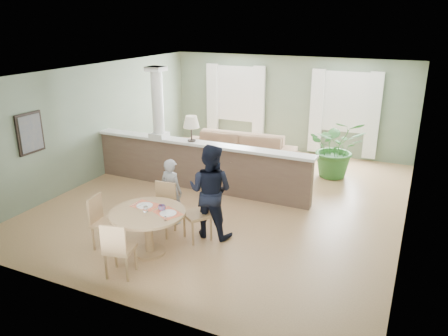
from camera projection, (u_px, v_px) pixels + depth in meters
The scene contains 12 objects.
ground at pixel (231, 198), 9.47m from camera, with size 8.00×8.00×0.00m, color tan.
room_shell at pixel (242, 110), 9.42m from camera, with size 7.02×8.02×2.71m.
pony_wall at pixel (195, 159), 9.80m from camera, with size 5.32×0.38×2.70m.
sofa at pixel (236, 152), 11.17m from camera, with size 2.95×1.15×0.86m, color olive.
houseplant at pixel (337, 148), 10.52m from camera, with size 1.32×1.14×1.46m, color #306B2A.
dining_table at pixel (149, 220), 7.11m from camera, with size 1.24×1.24×0.84m.
chair_far_boy at pixel (163, 206), 7.84m from camera, with size 0.45×0.45×0.93m.
chair_far_man at pixel (201, 210), 7.62m from camera, with size 0.60×0.60×0.96m.
chair_near at pixel (118, 247), 6.46m from camera, with size 0.49×0.49×0.91m.
chair_side at pixel (102, 219), 7.33m from camera, with size 0.47×0.47×0.92m.
child_person at pixel (172, 191), 8.18m from camera, with size 0.46×0.30×1.27m, color #96959A.
man_person at pixel (210, 191), 7.62m from camera, with size 0.82×0.64×1.69m, color black.
Camera 1 is at (3.53, -7.97, 3.74)m, focal length 35.00 mm.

